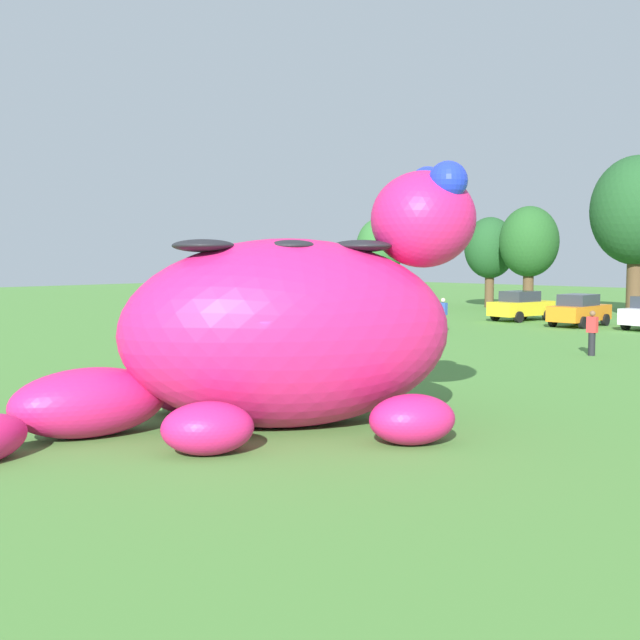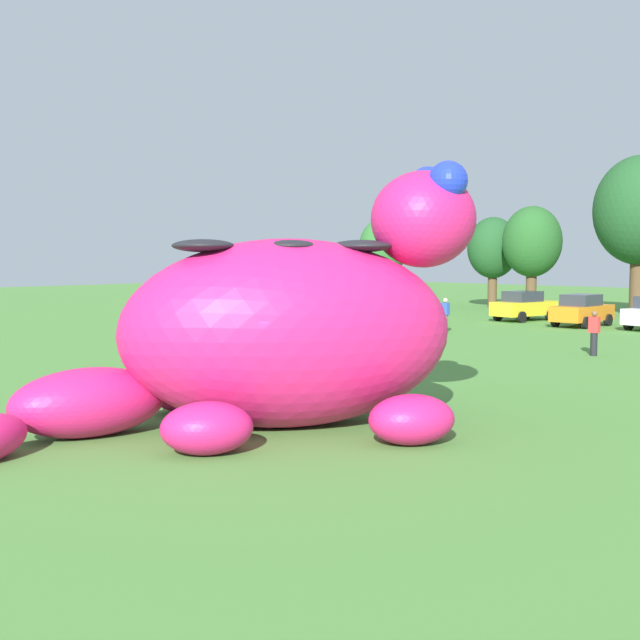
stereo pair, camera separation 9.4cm
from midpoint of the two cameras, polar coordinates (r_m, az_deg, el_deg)
The scene contains 11 objects.
ground_plane at distance 17.97m, azimuth -3.77°, elevation -7.65°, with size 160.00×160.00×0.00m, color #4C8438.
giant_inflatable_creature at distance 17.86m, azimuth -2.42°, elevation -0.72°, with size 7.95×11.44×5.89m.
car_yellow at distance 48.27m, azimuth 13.92°, elevation 0.97°, with size 2.40×4.31×1.72m.
car_orange at distance 45.30m, azimuth 17.73°, elevation 0.66°, with size 1.98×4.12×1.72m.
tree_far_left at distance 63.27m, azimuth 4.23°, elevation 5.11°, with size 3.77×3.77×6.69m.
tree_left at distance 59.91m, azimuth 11.84°, elevation 4.96°, with size 3.68×3.68×6.53m.
tree_mid_left at distance 57.07m, azimuth 14.47°, elevation 5.32°, with size 4.01×4.01×7.12m.
tree_centre_left at distance 53.19m, azimuth 21.38°, elevation 7.13°, with size 5.54×5.54×9.84m.
spectator_near_inflatable at distance 32.26m, azimuth 18.53°, elevation -0.89°, with size 0.38×0.26×1.71m.
spectator_wandering at distance 28.61m, azimuth 0.93°, elevation -1.33°, with size 0.38×0.26×1.71m.
spectator_far_side at distance 39.97m, azimuth 8.59°, elevation 0.32°, with size 0.38×0.26×1.71m.
Camera 1 is at (12.99, -11.81, 3.81)m, focal length 45.43 mm.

